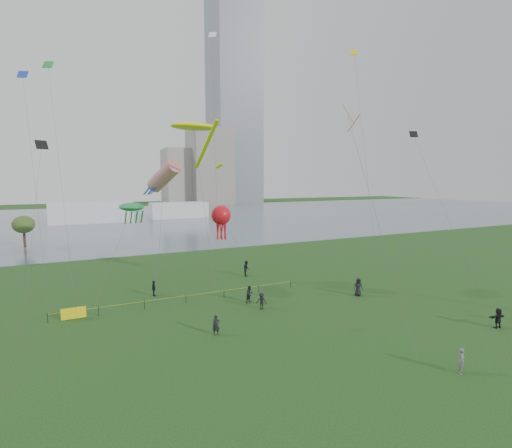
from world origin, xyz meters
name	(u,v)px	position (x,y,z in m)	size (l,w,h in m)	color
ground_plane	(315,348)	(0.00, 0.00, 0.00)	(400.00, 400.00, 0.00)	#143711
lake	(133,219)	(0.00, 100.00, 0.02)	(400.00, 120.00, 0.08)	slate
tower	(234,90)	(62.00, 168.00, 60.00)	(24.00, 24.00, 120.00)	slate
building_mid	(210,167)	(46.00, 162.00, 19.00)	(20.00, 20.00, 38.00)	gray
building_low	(180,177)	(32.00, 168.00, 14.00)	(16.00, 18.00, 28.00)	gray
pavilion_left	(92,212)	(-12.00, 95.00, 3.00)	(22.00, 8.00, 6.00)	silver
pavilion_right	(179,210)	(14.00, 98.00, 2.50)	(18.00, 7.00, 5.00)	silver
fence	(121,307)	(-12.02, 13.74, 0.55)	(24.07, 0.07, 1.05)	black
kite_flyer	(462,361)	(6.27, -6.93, 0.82)	(0.60, 0.39, 1.64)	slate
spectator_a	(250,294)	(-0.12, 11.21, 0.84)	(0.82, 0.64, 1.69)	black
spectator_b	(262,301)	(0.09, 8.96, 0.79)	(1.02, 0.59, 1.59)	black
spectator_c	(154,288)	(-8.36, 17.42, 0.82)	(0.96, 0.40, 1.65)	black
spectator_d	(358,287)	(11.09, 8.27, 0.95)	(0.93, 0.61, 1.91)	black
spectator_e	(498,318)	(15.70, -3.39, 0.83)	(1.54, 0.49, 1.66)	black
spectator_f	(216,325)	(-5.74, 5.22, 0.80)	(0.58, 0.38, 1.59)	black
spectator_g	(246,268)	(3.82, 20.86, 0.97)	(0.94, 0.73, 1.93)	black
kite_stingray	(194,127)	(-3.38, 18.51, 17.81)	(5.05, 10.05, 18.28)	#3F3F42
kite_windsock	(164,176)	(-6.23, 20.96, 12.57)	(4.24, 8.24, 14.47)	#3F3F42
kite_creature	(131,207)	(-9.84, 21.21, 9.19)	(6.07, 9.86, 9.68)	#3F3F42
kite_octopus	(221,216)	(0.05, 19.68, 7.96)	(3.25, 10.04, 9.19)	#3F3F42
kite_delta	(351,122)	(7.80, 6.27, 17.38)	(3.22, 11.85, 18.95)	#3F3F42
small_kites	(202,81)	(-2.69, 17.61, 22.45)	(40.68, 12.67, 14.87)	#198C2D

